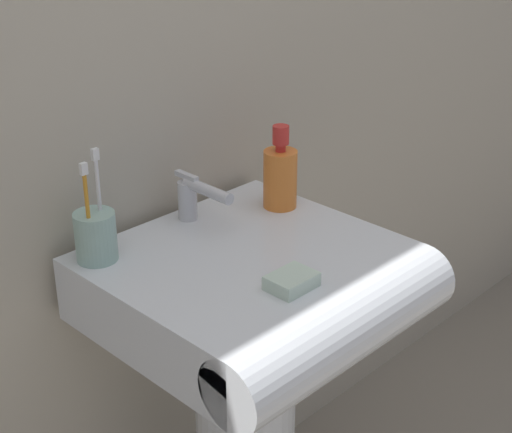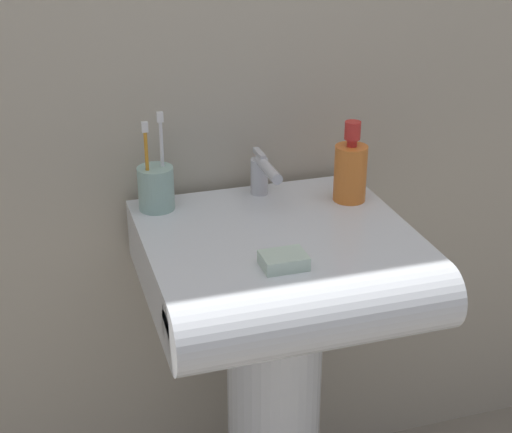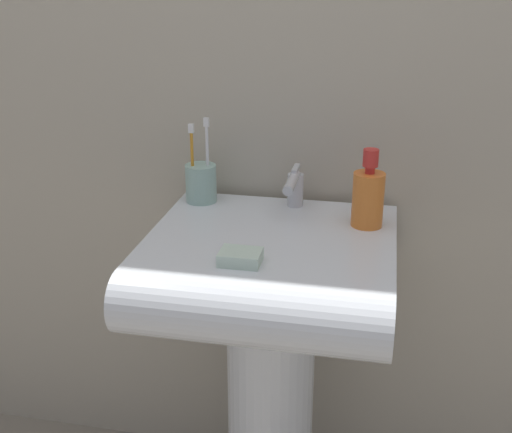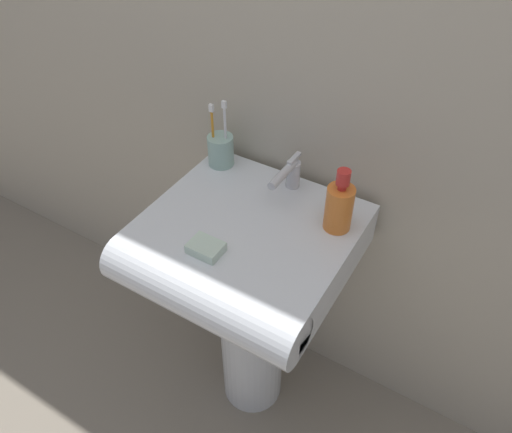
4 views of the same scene
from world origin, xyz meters
name	(u,v)px [view 4 (image 4 of 4)]	position (x,y,z in m)	size (l,w,h in m)	color
ground_plane	(253,386)	(0.00, 0.00, 0.00)	(6.00, 6.00, 0.00)	gray
wall_back	(311,15)	(0.00, 0.26, 1.20)	(5.00, 0.05, 2.40)	#B7AD99
sink_pedestal	(252,330)	(0.00, 0.00, 0.33)	(0.19, 0.19, 0.66)	white
sink_basin	(241,250)	(0.00, -0.05, 0.72)	(0.50, 0.50, 0.12)	white
faucet	(290,174)	(0.02, 0.15, 0.84)	(0.04, 0.14, 0.09)	silver
toothbrush_cup	(221,150)	(-0.20, 0.16, 0.83)	(0.07, 0.07, 0.20)	#99BFB2
soap_bottle	(339,206)	(0.19, 0.09, 0.85)	(0.07, 0.07, 0.17)	orange
bar_soap	(206,248)	(-0.03, -0.14, 0.80)	(0.08, 0.06, 0.02)	silver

